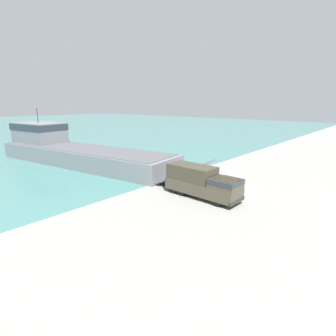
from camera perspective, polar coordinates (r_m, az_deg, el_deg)
The scene contains 5 objects.
ground_plane at distance 28.02m, azimuth 10.93°, elevation -5.14°, with size 240.00×240.00×0.00m, color gray.
landing_craft at distance 43.75m, azimuth -20.30°, elevation 3.90°, with size 12.11×36.51×8.22m.
military_truck at distance 25.89m, azimuth 7.29°, elevation -3.01°, with size 2.65×7.78×3.02m.
soldier_on_ramp at distance 27.49m, azimuth 11.70°, elevation -3.48°, with size 0.48×0.49×1.65m.
mooring_bollard at distance 33.33m, azimuth 5.30°, elevation -1.06°, with size 0.25×0.25×0.82m.
Camera 1 is at (-23.01, -13.18, 9.05)m, focal length 28.00 mm.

